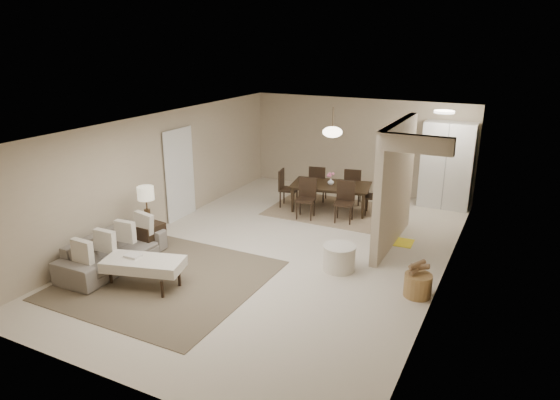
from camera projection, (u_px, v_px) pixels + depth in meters
The scene contains 22 objects.
floor at pixel (284, 250), 9.88m from camera, with size 9.00×9.00×0.00m, color beige.
ceiling at pixel (285, 124), 9.10m from camera, with size 9.00×9.00×0.00m, color white.
back_wall at pixel (359, 146), 13.31m from camera, with size 6.00×6.00×0.00m, color tan.
left_wall at pixel (160, 171), 10.78m from camera, with size 9.00×9.00×0.00m, color tan.
right_wall at pixel (448, 213), 8.21m from camera, with size 9.00×9.00×0.00m, color tan.
partition at pixel (395, 185), 9.78m from camera, with size 0.15×2.50×2.50m, color tan.
doorway at pixel (179, 175), 11.34m from camera, with size 0.04×0.90×2.04m, color black.
pantry_cabinet at pixel (447, 165), 12.07m from camera, with size 1.20×0.55×2.10m, color white.
flush_light at pixel (444, 112), 10.85m from camera, with size 0.44×0.44×0.05m, color white.
living_rug at pixel (166, 280), 8.64m from camera, with size 3.20×3.20×0.01m, color brown.
sofa at pixel (113, 251), 9.06m from camera, with size 0.82×2.10×0.61m, color slate.
ottoman_bench at pixel (144, 264), 8.36m from camera, with size 1.44×0.95×0.48m.
side_table at pixel (149, 236), 9.84m from camera, with size 0.48×0.48×0.53m, color black.
table_lamp at pixel (146, 197), 9.58m from camera, with size 0.32×0.32×0.76m.
round_pouf at pixel (339, 258), 8.96m from camera, with size 0.59×0.59×0.46m, color beige.
wicker_basket at pixel (418, 285), 8.06m from camera, with size 0.45×0.45×0.38m, color olive.
dining_rug at pixel (330, 210), 12.11m from camera, with size 2.80×2.10×0.01m, color #856A52.
dining_table at pixel (330, 198), 12.01m from camera, with size 1.86×1.04×0.65m, color black.
dining_chairs at pixel (330, 192), 11.97m from camera, with size 2.53×2.01×0.93m.
vase at pixel (331, 182), 11.88m from camera, with size 0.15×0.15×0.15m, color white.
yellow_mat at pixel (393, 241), 10.28m from camera, with size 0.79×0.48×0.01m, color yellow.
pendant_light at pixel (332, 132), 11.51m from camera, with size 0.46×0.46×0.71m.
Camera 1 is at (4.01, -8.15, 4.01)m, focal length 32.00 mm.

